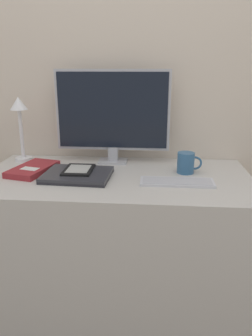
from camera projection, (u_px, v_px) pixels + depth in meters
The scene contains 10 objects.
ground_plane at pixel (112, 332), 1.61m from camera, with size 10.00×10.00×0.00m, color gray.
wall_back at pixel (122, 75), 1.79m from camera, with size 3.60×0.05×2.40m.
desk at pixel (116, 243), 1.70m from camera, with size 1.31×0.67×0.74m.
monitor at pixel (112, 114), 1.73m from camera, with size 0.61×0.11×0.50m.
keyboard at pixel (177, 182), 1.48m from camera, with size 0.33×0.11×0.01m.
laptop at pixel (78, 175), 1.56m from camera, with size 0.32×0.26×0.03m.
ereader at pixel (79, 170), 1.58m from camera, with size 0.14×0.18×0.01m.
desk_lamp at pixel (20, 119), 1.77m from camera, with size 0.09×0.09×0.35m.
notebook at pixel (33, 169), 1.64m from camera, with size 0.22×0.30×0.03m.
coffee_mug at pixel (186, 163), 1.62m from camera, with size 0.12×0.08×0.10m.
Camera 1 is at (0.18, -1.28, 1.25)m, focal length 35.00 mm.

